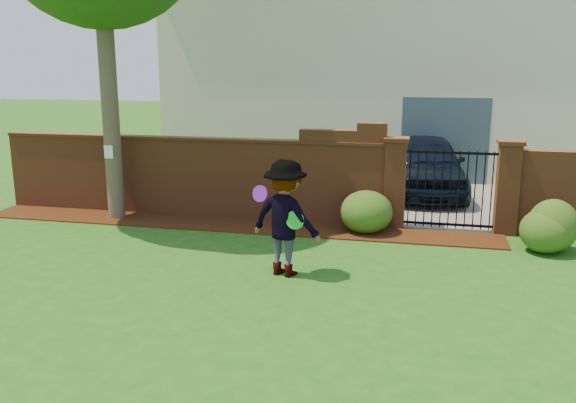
% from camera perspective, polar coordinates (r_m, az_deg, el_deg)
% --- Properties ---
extents(ground, '(80.00, 80.00, 0.01)m').
position_cam_1_polar(ground, '(9.57, -6.16, -7.81)').
color(ground, '#235816').
rests_on(ground, ground).
extents(mulch_bed, '(11.10, 1.08, 0.03)m').
position_cam_1_polar(mulch_bed, '(12.86, -5.40, -2.20)').
color(mulch_bed, '#321709').
rests_on(mulch_bed, ground).
extents(brick_wall, '(8.70, 0.31, 2.16)m').
position_cam_1_polar(brick_wall, '(13.62, -8.86, 2.50)').
color(brick_wall, brown).
rests_on(brick_wall, ground).
extents(pillar_left, '(0.50, 0.50, 1.88)m').
position_cam_1_polar(pillar_left, '(12.69, 10.01, 1.81)').
color(pillar_left, brown).
rests_on(pillar_left, ground).
extents(pillar_right, '(0.50, 0.50, 1.88)m').
position_cam_1_polar(pillar_right, '(12.79, 19.90, 1.30)').
color(pillar_right, brown).
rests_on(pillar_right, ground).
extents(iron_gate, '(1.78, 0.03, 1.60)m').
position_cam_1_polar(iron_gate, '(12.71, 14.94, 1.11)').
color(iron_gate, black).
rests_on(iron_gate, ground).
extents(driveway, '(3.20, 8.00, 0.01)m').
position_cam_1_polar(driveway, '(16.80, 14.34, 1.05)').
color(driveway, slate).
rests_on(driveway, ground).
extents(house, '(12.40, 6.40, 6.30)m').
position_cam_1_polar(house, '(20.53, 7.46, 12.35)').
color(house, '#EEDFC7').
rests_on(house, ground).
extents(car, '(2.29, 4.65, 1.53)m').
position_cam_1_polar(car, '(15.93, 12.91, 3.25)').
color(car, black).
rests_on(car, ground).
extents(paper_notice, '(0.20, 0.01, 0.28)m').
position_cam_1_polar(paper_notice, '(13.50, -16.49, 4.49)').
color(paper_notice, white).
rests_on(paper_notice, tree).
extents(shrub_left, '(1.06, 1.06, 0.86)m').
position_cam_1_polar(shrub_left, '(12.29, 7.36, -0.97)').
color(shrub_left, '#244F17').
rests_on(shrub_left, ground).
extents(shrub_middle, '(0.89, 0.89, 0.97)m').
position_cam_1_polar(shrub_middle, '(11.97, 23.60, -2.10)').
color(shrub_middle, '#244F17').
rests_on(shrub_middle, ground).
extents(shrub_right, '(0.91, 0.91, 0.81)m').
position_cam_1_polar(shrub_right, '(11.89, 23.03, -2.56)').
color(shrub_right, '#244F17').
rests_on(shrub_right, ground).
extents(man, '(1.38, 1.05, 1.89)m').
position_cam_1_polar(man, '(9.67, -0.37, -1.61)').
color(man, gray).
rests_on(man, ground).
extents(frisbee_purple, '(0.28, 0.15, 0.27)m').
position_cam_1_polar(frisbee_purple, '(9.72, -2.63, 0.74)').
color(frisbee_purple, purple).
rests_on(frisbee_purple, man).
extents(frisbee_green, '(0.30, 0.11, 0.30)m').
position_cam_1_polar(frisbee_green, '(9.44, 0.67, -1.75)').
color(frisbee_green, green).
rests_on(frisbee_green, man).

